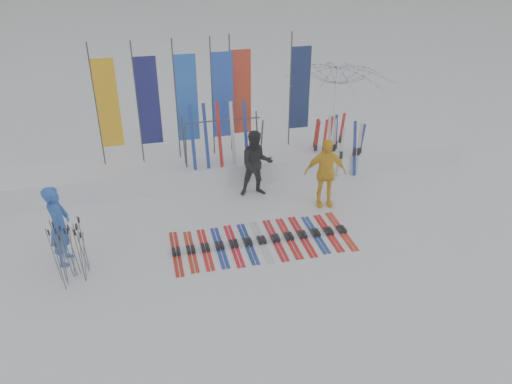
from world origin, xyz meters
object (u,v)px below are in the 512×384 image
object	(u,v)px
person_black	(256,164)
ski_row	(262,241)
person_blue	(59,226)
tent_canopy	(335,110)
person_yellow	(325,173)
ski_rack	(222,135)

from	to	relation	value
person_black	ski_row	world-z (taller)	person_black
person_blue	tent_canopy	world-z (taller)	tent_canopy
person_yellow	ski_row	xyz separation A→B (m)	(-1.92, -1.29, -0.85)
person_black	ski_row	xyz separation A→B (m)	(-0.41, -2.21, -0.84)
ski_row	ski_rack	bearing A→B (deg)	95.32
person_blue	tent_canopy	size ratio (longest dim) A/B	0.56
person_blue	person_yellow	size ratio (longest dim) A/B	1.00
ski_row	ski_rack	distance (m)	3.41
person_blue	person_black	size ratio (longest dim) A/B	1.00
person_blue	ski_rack	distance (m)	4.84
ski_rack	tent_canopy	bearing A→B (deg)	16.41
tent_canopy	ski_row	bearing A→B (deg)	-128.19
person_yellow	tent_canopy	world-z (taller)	tent_canopy
person_blue	ski_rack	world-z (taller)	ski_rack
person_black	ski_rack	bearing A→B (deg)	132.13
ski_rack	person_yellow	bearing A→B (deg)	-39.52
person_black	person_yellow	size ratio (longest dim) A/B	0.99
ski_row	ski_rack	world-z (taller)	ski_rack
person_yellow	ski_rack	size ratio (longest dim) A/B	0.87
person_black	tent_canopy	size ratio (longest dim) A/B	0.55
person_blue	person_black	distance (m)	4.97
ski_rack	person_blue	bearing A→B (deg)	-143.73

